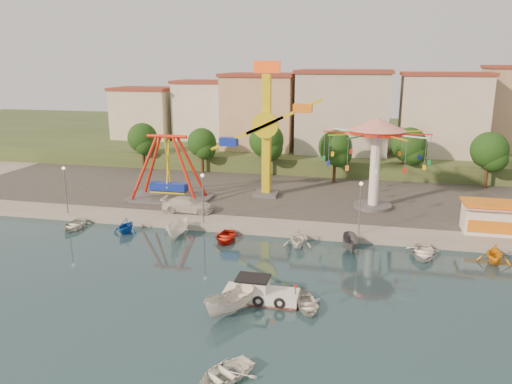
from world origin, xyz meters
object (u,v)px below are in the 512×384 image
(kamikaze_tower, at_px, (270,135))
(rowboat_a, at_px, (307,305))
(wave_swinger, at_px, (376,143))
(cabin_motorboat, at_px, (259,294))
(van, at_px, (188,205))
(skiff, at_px, (230,303))
(pirate_ship_ride, at_px, (168,169))

(kamikaze_tower, xyz_separation_m, rowboat_a, (8.20, -27.17, -7.96))
(wave_swinger, xyz_separation_m, cabin_motorboat, (-8.02, -24.39, -7.68))
(rowboat_a, bearing_deg, van, 112.28)
(cabin_motorboat, xyz_separation_m, skiff, (-1.53, -2.45, 0.34))
(kamikaze_tower, distance_m, wave_swinger, 12.84)
(cabin_motorboat, height_order, van, van)
(kamikaze_tower, xyz_separation_m, skiff, (3.08, -29.10, -7.45))
(skiff, bearing_deg, pirate_ship_ride, 154.16)
(pirate_ship_ride, xyz_separation_m, van, (4.06, -4.42, -2.96))
(kamikaze_tower, distance_m, rowboat_a, 29.47)
(kamikaze_tower, bearing_deg, cabin_motorboat, -80.18)
(skiff, bearing_deg, cabin_motorboat, 91.51)
(kamikaze_tower, bearing_deg, skiff, -83.95)
(rowboat_a, height_order, van, van)
(cabin_motorboat, xyz_separation_m, rowboat_a, (3.58, -0.51, -0.16))
(wave_swinger, relative_size, cabin_motorboat, 2.12)
(rowboat_a, relative_size, van, 0.59)
(pirate_ship_ride, xyz_separation_m, rowboat_a, (19.88, -22.99, -4.04))
(pirate_ship_ride, xyz_separation_m, wave_swinger, (24.32, 1.91, 3.80))
(rowboat_a, bearing_deg, skiff, -177.43)
(wave_swinger, bearing_deg, van, -162.64)
(wave_swinger, distance_m, rowboat_a, 26.48)
(rowboat_a, bearing_deg, cabin_motorboat, 153.69)
(rowboat_a, xyz_separation_m, van, (-15.82, 18.57, 1.08))
(wave_swinger, bearing_deg, skiff, -109.59)
(pirate_ship_ride, bearing_deg, skiff, -59.35)
(pirate_ship_ride, relative_size, skiff, 2.26)
(pirate_ship_ride, distance_m, van, 6.69)
(pirate_ship_ride, distance_m, cabin_motorboat, 28.04)
(cabin_motorboat, relative_size, rowboat_a, 1.61)
(rowboat_a, distance_m, van, 24.42)
(cabin_motorboat, height_order, skiff, cabin_motorboat)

